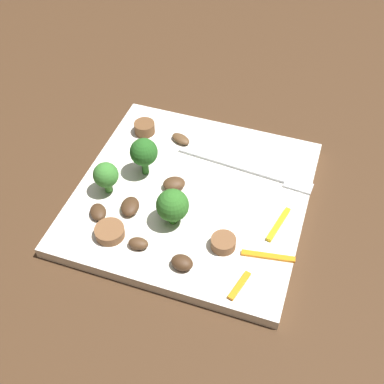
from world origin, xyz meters
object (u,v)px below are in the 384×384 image
Objects in this scene: sausage_slice_0 at (223,243)px; sausage_slice_1 at (110,232)px; mushroom_1 at (174,183)px; pepper_strip_3 at (279,224)px; broccoli_floret_0 at (173,206)px; mushroom_3 at (181,139)px; mushroom_2 at (130,206)px; plate at (192,196)px; pepper_strip_1 at (239,286)px; mushroom_4 at (182,263)px; mushroom_5 at (98,212)px; fork at (254,172)px; sausage_slice_2 at (145,128)px; pepper_strip_0 at (268,256)px; broccoli_floret_1 at (106,175)px; broccoli_floret_2 at (144,153)px; mushroom_0 at (138,243)px.

sausage_slice_0 reaches higher than sausage_slice_1.
mushroom_1 is 0.51× the size of pepper_strip_3.
broccoli_floret_0 is 1.66× the size of mushroom_3.
mushroom_3 is (0.02, 0.13, -0.00)m from mushroom_2.
pepper_strip_1 is at bearing -50.89° from plate.
plate is at bearing 54.11° from sausage_slice_1.
mushroom_4 is (0.05, -0.11, -0.00)m from mushroom_1.
mushroom_5 is 0.21m from pepper_strip_3.
pepper_strip_1 is (0.03, -0.17, 0.00)m from fork.
sausage_slice_0 and mushroom_2 have the same top height.
broccoli_floret_0 is 0.07m from sausage_slice_0.
mushroom_5 is 0.69× the size of pepper_strip_1.
broccoli_floret_0 is 0.12m from pepper_strip_1.
broccoli_floret_0 is 0.07m from mushroom_4.
sausage_slice_2 reaches higher than plate.
mushroom_5 is 0.44× the size of pepper_strip_0.
mushroom_1 is (-0.02, 0.00, 0.01)m from plate.
broccoli_floret_1 is at bearing -146.65° from fork.
mushroom_5 reaches higher than mushroom_3.
mushroom_5 is at bearing -107.59° from mushroom_3.
broccoli_floret_1 reaches higher than fork.
pepper_strip_1 is (0.11, -0.11, -0.00)m from mushroom_1.
broccoli_floret_1 is 1.68× the size of mushroom_5.
mushroom_4 is (0.09, -0.12, -0.03)m from broccoli_floret_2.
mushroom_0 is at bearing -69.60° from sausage_slice_2.
pepper_strip_0 is at bearing -9.04° from broccoli_floret_1.
pepper_strip_0 is (0.13, -0.07, -0.01)m from mushroom_1.
mushroom_1 is 0.73× the size of pepper_strip_1.
pepper_strip_0 is at bearing 66.49° from pepper_strip_1.
mushroom_2 is (-0.04, -0.05, -0.00)m from mushroom_1.
sausage_slice_1 reaches higher than fork.
mushroom_5 is (-0.06, 0.03, -0.00)m from mushroom_0.
mushroom_1 is (0.04, 0.09, 0.00)m from sausage_slice_1.
mushroom_2 is at bearing -27.07° from broccoli_floret_1.
mushroom_2 is (-0.03, 0.05, 0.00)m from mushroom_0.
mushroom_0 is 0.80× the size of mushroom_3.
broccoli_floret_1 is at bearing 116.76° from sausage_slice_1.
pepper_strip_0 is (0.17, -0.01, -0.00)m from mushroom_2.
pepper_strip_0 is (0.20, 0.01, -0.00)m from mushroom_5.
mushroom_0 is 0.78× the size of mushroom_2.
pepper_strip_0 is at bearing 1.57° from mushroom_5.
mushroom_4 is (-0.04, -0.16, 0.00)m from fork.
sausage_slice_2 is at bearing 138.99° from plate.
broccoli_floret_1 reaches higher than pepper_strip_1.
pepper_strip_0 and pepper_strip_1 have the same top height.
fork and pepper_strip_1 have the same top height.
plate is 0.06m from broccoli_floret_0.
mushroom_2 reaches higher than pepper_strip_3.
mushroom_5 is at bearing -165.63° from pepper_strip_3.
mushroom_4 is at bearing -31.33° from broccoli_floret_1.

